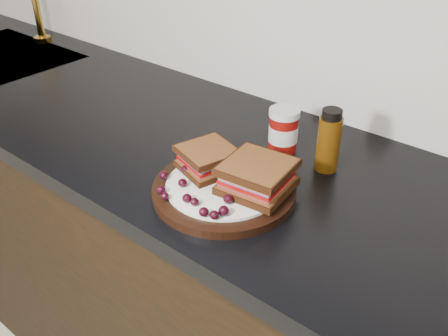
# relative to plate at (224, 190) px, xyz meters

# --- Properties ---
(base_cabinets) EXTENTS (3.96, 0.58, 0.86)m
(base_cabinets) POSITION_rel_plate_xyz_m (-0.05, 0.12, -0.48)
(base_cabinets) COLOR black
(base_cabinets) RESTS_ON ground_plane
(countertop) EXTENTS (3.98, 0.60, 0.04)m
(countertop) POSITION_rel_plate_xyz_m (-0.05, 0.12, -0.03)
(countertop) COLOR black
(countertop) RESTS_ON base_cabinets
(faucet) EXTENTS (0.06, 0.22, 0.28)m
(faucet) POSITION_rel_plate_xyz_m (-1.10, 0.32, 0.13)
(faucet) COLOR #A47829
(faucet) RESTS_ON countertop
(plate) EXTENTS (0.28, 0.28, 0.02)m
(plate) POSITION_rel_plate_xyz_m (0.00, 0.00, 0.00)
(plate) COLOR black
(plate) RESTS_ON countertop
(sandwich_left) EXTENTS (0.13, 0.13, 0.05)m
(sandwich_left) POSITION_rel_plate_xyz_m (-0.06, 0.02, 0.04)
(sandwich_left) COLOR brown
(sandwich_left) RESTS_ON plate
(sandwich_right) EXTENTS (0.14, 0.14, 0.06)m
(sandwich_right) POSITION_rel_plate_xyz_m (0.06, 0.03, 0.04)
(sandwich_right) COLOR brown
(sandwich_right) RESTS_ON plate
(grape_0) EXTENTS (0.02, 0.02, 0.02)m
(grape_0) POSITION_rel_plate_xyz_m (-0.10, -0.06, 0.02)
(grape_0) COLOR black
(grape_0) RESTS_ON plate
(grape_1) EXTENTS (0.02, 0.02, 0.02)m
(grape_1) POSITION_rel_plate_xyz_m (-0.06, -0.06, 0.02)
(grape_1) COLOR black
(grape_1) RESTS_ON plate
(grape_2) EXTENTS (0.02, 0.02, 0.02)m
(grape_2) POSITION_rel_plate_xyz_m (-0.07, -0.10, 0.02)
(grape_2) COLOR black
(grape_2) RESTS_ON plate
(grape_3) EXTENTS (0.02, 0.02, 0.01)m
(grape_3) POSITION_rel_plate_xyz_m (-0.05, -0.11, 0.02)
(grape_3) COLOR black
(grape_3) RESTS_ON plate
(grape_4) EXTENTS (0.02, 0.02, 0.02)m
(grape_4) POSITION_rel_plate_xyz_m (-0.01, -0.09, 0.02)
(grape_4) COLOR black
(grape_4) RESTS_ON plate
(grape_5) EXTENTS (0.02, 0.02, 0.01)m
(grape_5) POSITION_rel_plate_xyz_m (0.00, -0.09, 0.02)
(grape_5) COLOR black
(grape_5) RESTS_ON plate
(grape_6) EXTENTS (0.02, 0.02, 0.02)m
(grape_6) POSITION_rel_plate_xyz_m (0.04, -0.10, 0.02)
(grape_6) COLOR black
(grape_6) RESTS_ON plate
(grape_7) EXTENTS (0.02, 0.02, 0.02)m
(grape_7) POSITION_rel_plate_xyz_m (0.06, -0.10, 0.02)
(grape_7) COLOR black
(grape_7) RESTS_ON plate
(grape_8) EXTENTS (0.02, 0.02, 0.02)m
(grape_8) POSITION_rel_plate_xyz_m (0.06, -0.08, 0.02)
(grape_8) COLOR black
(grape_8) RESTS_ON plate
(grape_9) EXTENTS (0.02, 0.02, 0.02)m
(grape_9) POSITION_rel_plate_xyz_m (0.05, -0.04, 0.02)
(grape_9) COLOR black
(grape_9) RESTS_ON plate
(grape_10) EXTENTS (0.02, 0.02, 0.02)m
(grape_10) POSITION_rel_plate_xyz_m (0.08, -0.02, 0.02)
(grape_10) COLOR black
(grape_10) RESTS_ON plate
(grape_11) EXTENTS (0.02, 0.02, 0.02)m
(grape_11) POSITION_rel_plate_xyz_m (0.06, -0.01, 0.02)
(grape_11) COLOR black
(grape_11) RESTS_ON plate
(grape_12) EXTENTS (0.02, 0.02, 0.01)m
(grape_12) POSITION_rel_plate_xyz_m (0.08, 0.00, 0.02)
(grape_12) COLOR black
(grape_12) RESTS_ON plate
(grape_13) EXTENTS (0.02, 0.02, 0.01)m
(grape_13) POSITION_rel_plate_xyz_m (0.06, 0.04, 0.02)
(grape_13) COLOR black
(grape_13) RESTS_ON plate
(grape_14) EXTENTS (0.02, 0.02, 0.02)m
(grape_14) POSITION_rel_plate_xyz_m (-0.04, 0.05, 0.02)
(grape_14) COLOR black
(grape_14) RESTS_ON plate
(grape_15) EXTENTS (0.02, 0.02, 0.02)m
(grape_15) POSITION_rel_plate_xyz_m (-0.05, 0.04, 0.02)
(grape_15) COLOR black
(grape_15) RESTS_ON plate
(grape_16) EXTENTS (0.02, 0.02, 0.01)m
(grape_16) POSITION_rel_plate_xyz_m (-0.07, 0.02, 0.02)
(grape_16) COLOR black
(grape_16) RESTS_ON plate
(grape_17) EXTENTS (0.02, 0.02, 0.02)m
(grape_17) POSITION_rel_plate_xyz_m (-0.07, -0.00, 0.02)
(grape_17) COLOR black
(grape_17) RESTS_ON plate
(grape_18) EXTENTS (0.02, 0.02, 0.02)m
(grape_18) POSITION_rel_plate_xyz_m (-0.08, -0.02, 0.02)
(grape_18) COLOR black
(grape_18) RESTS_ON plate
(grape_19) EXTENTS (0.02, 0.02, 0.02)m
(grape_19) POSITION_rel_plate_xyz_m (-0.05, 0.04, 0.02)
(grape_19) COLOR black
(grape_19) RESTS_ON plate
(grape_20) EXTENTS (0.02, 0.02, 0.02)m
(grape_20) POSITION_rel_plate_xyz_m (-0.05, 0.00, 0.02)
(grape_20) COLOR black
(grape_20) RESTS_ON plate
(grape_21) EXTENTS (0.02, 0.02, 0.02)m
(grape_21) POSITION_rel_plate_xyz_m (-0.06, -0.00, 0.02)
(grape_21) COLOR black
(grape_21) RESTS_ON plate
(condiment_jar) EXTENTS (0.07, 0.07, 0.10)m
(condiment_jar) POSITION_rel_plate_xyz_m (-0.01, 0.22, 0.04)
(condiment_jar) COLOR maroon
(condiment_jar) RESTS_ON countertop
(oil_bottle) EXTENTS (0.05, 0.05, 0.14)m
(oil_bottle) POSITION_rel_plate_xyz_m (0.11, 0.21, 0.06)
(oil_bottle) COLOR #482A07
(oil_bottle) RESTS_ON countertop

